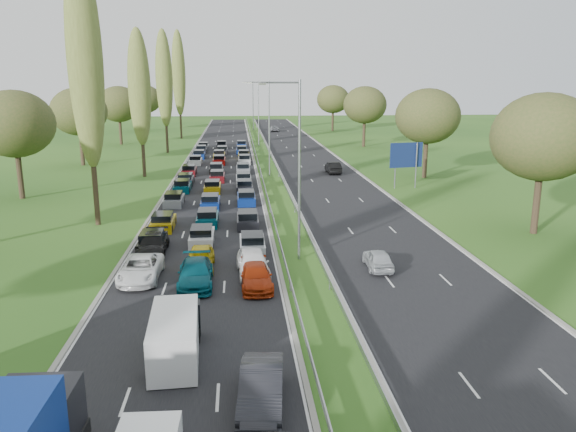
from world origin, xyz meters
name	(u,v)px	position (x,y,z in m)	size (l,w,h in m)	color
ground	(269,174)	(4.50, 80.00, 0.00)	(260.00, 260.00, 0.00)	#254F18
near_carriageway	(218,171)	(-2.25, 82.50, 0.00)	(10.50, 215.00, 0.04)	black
far_carriageway	(317,170)	(11.25, 82.50, 0.00)	(10.50, 215.00, 0.04)	black
central_reservation	(268,167)	(4.50, 82.50, 0.55)	(2.36, 215.00, 0.32)	gray
lamp_columns	(269,129)	(4.50, 78.00, 6.00)	(0.18, 140.18, 12.00)	gray
poplar_row	(121,76)	(-11.50, 68.17, 12.39)	(2.80, 127.80, 22.44)	#2D2116
woodland_left	(1,127)	(-22.00, 62.63, 7.68)	(8.00, 166.00, 11.10)	#2D2116
woodland_right	(453,121)	(24.00, 66.67, 7.68)	(8.00, 153.00, 11.10)	#2D2116
traffic_queue_fill	(217,174)	(-2.26, 77.67, 0.44)	(9.04, 69.09, 0.80)	black
near_car_2	(141,269)	(-5.60, 39.73, 0.72)	(2.33, 5.05, 1.40)	white
near_car_3	(153,244)	(-5.63, 45.18, 0.72)	(1.95, 4.79, 1.39)	black
near_car_7	(196,273)	(-2.18, 38.46, 0.75)	(2.04, 5.02, 1.46)	#054755
near_car_8	(201,258)	(-2.07, 41.37, 0.75)	(1.73, 4.30, 1.47)	#BDA40C
near_car_9	(261,388)	(1.15, 25.21, 0.78)	(1.60, 4.58, 1.51)	black
near_car_11	(256,276)	(1.39, 37.81, 0.67)	(1.83, 4.51, 1.31)	#972609
near_car_12	(253,263)	(1.27, 39.95, 0.82)	(1.90, 4.71, 1.60)	white
far_car_0	(378,259)	(9.39, 40.49, 0.67)	(1.54, 3.82, 1.30)	#A8ADB2
far_car_1	(333,168)	(13.03, 79.42, 0.77)	(1.59, 4.56, 1.50)	black
far_car_2	(274,128)	(9.41, 144.91, 0.70)	(2.25, 4.88, 1.36)	gray
white_van_rear	(175,335)	(-2.43, 29.43, 1.05)	(2.00, 5.09, 2.05)	white
direction_sign	(406,157)	(19.40, 68.07, 3.57)	(3.94, 0.88, 5.20)	gray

